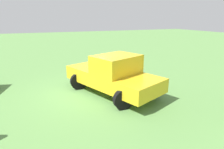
% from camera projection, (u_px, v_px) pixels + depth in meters
% --- Properties ---
extents(ground_plane, '(80.00, 80.00, 0.00)m').
position_uv_depth(ground_plane, '(89.00, 91.00, 9.18)').
color(ground_plane, '#5B8C47').
extents(pickup_truck, '(3.51, 5.04, 1.83)m').
position_uv_depth(pickup_truck, '(114.00, 74.00, 8.59)').
color(pickup_truck, black).
rests_on(pickup_truck, ground_plane).
extents(traffic_cone, '(0.32, 0.32, 0.55)m').
position_uv_depth(traffic_cone, '(87.00, 66.00, 12.90)').
color(traffic_cone, orange).
rests_on(traffic_cone, ground_plane).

